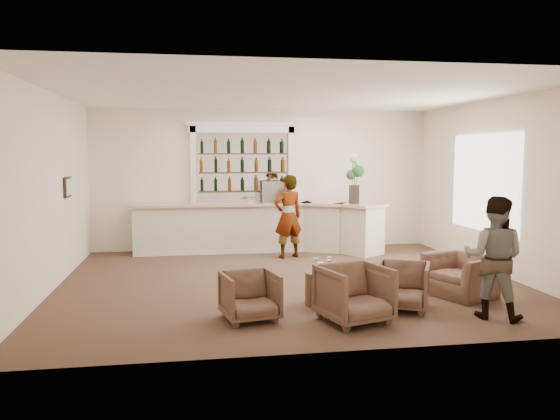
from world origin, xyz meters
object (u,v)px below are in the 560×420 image
object	(u,v)px
armchair_center	(354,294)
flower_vase	(354,176)
armchair_right	(402,286)
sommelier	(288,216)
armchair_left	(250,296)
espresso_machine	(274,192)
cocktail_table	(324,288)
armchair_far	(463,275)
bar_counter	(259,227)
guest	(494,257)

from	to	relation	value
armchair_center	flower_vase	world-z (taller)	flower_vase
armchair_right	sommelier	bearing A→B (deg)	129.55
armchair_left	espresso_machine	bearing A→B (deg)	66.14
cocktail_table	armchair_far	size ratio (longest dim) A/B	0.56
sommelier	armchair_right	bearing A→B (deg)	85.49
bar_counter	armchair_right	bearing A→B (deg)	-73.30
armchair_right	flower_vase	xyz separation A→B (m)	(0.61, 4.46, 1.42)
cocktail_table	sommelier	bearing A→B (deg)	88.25
bar_counter	espresso_machine	distance (m)	0.88
armchair_right	flower_vase	size ratio (longest dim) A/B	0.69
armchair_right	bar_counter	bearing A→B (deg)	133.26
guest	sommelier	bearing A→B (deg)	-30.08
bar_counter	flower_vase	bearing A→B (deg)	-13.82
armchair_far	flower_vase	world-z (taller)	flower_vase
guest	armchair_left	world-z (taller)	guest
armchair_center	espresso_machine	distance (m)	5.55
armchair_left	armchair_right	bearing A→B (deg)	-7.52
bar_counter	armchair_far	bearing A→B (deg)	-58.18
guest	espresso_machine	bearing A→B (deg)	-31.42
espresso_machine	flower_vase	bearing A→B (deg)	-8.18
guest	armchair_center	world-z (taller)	guest
guest	armchair_right	world-z (taller)	guest
guest	armchair_center	size ratio (longest dim) A/B	1.97
sommelier	armchair_left	bearing A→B (deg)	55.84
armchair_center	armchair_far	distance (m)	2.37
sommelier	armchair_right	size ratio (longest dim) A/B	2.38
bar_counter	flower_vase	size ratio (longest dim) A/B	5.16
guest	bar_counter	bearing A→B (deg)	-28.48
guest	espresso_machine	size ratio (longest dim) A/B	3.08
armchair_far	espresso_machine	xyz separation A→B (m)	(-2.39, 4.39, 1.05)
armchair_right	armchair_center	bearing A→B (deg)	-124.43
armchair_left	flower_vase	size ratio (longest dim) A/B	0.66
sommelier	flower_vase	world-z (taller)	flower_vase
armchair_left	flower_vase	bearing A→B (deg)	46.57
guest	espresso_machine	world-z (taller)	guest
guest	flower_vase	world-z (taller)	flower_vase
guest	armchair_left	xyz separation A→B (m)	(-3.34, 0.42, -0.51)
flower_vase	armchair_left	bearing A→B (deg)	-121.79
cocktail_table	armchair_center	bearing A→B (deg)	-77.89
bar_counter	guest	bearing A→B (deg)	-65.18
armchair_right	armchair_left	bearing A→B (deg)	-149.31
armchair_left	espresso_machine	size ratio (longest dim) A/B	1.34
guest	flower_vase	xyz separation A→B (m)	(-0.47, 5.04, 0.92)
bar_counter	armchair_right	distance (m)	5.20
armchair_left	espresso_machine	distance (m)	5.35
guest	armchair_far	bearing A→B (deg)	-61.29
cocktail_table	armchair_left	xyz separation A→B (m)	(-1.18, -0.59, 0.09)
bar_counter	cocktail_table	world-z (taller)	bar_counter
armchair_far	espresso_machine	distance (m)	5.11
sommelier	armchair_left	size ratio (longest dim) A/B	2.46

